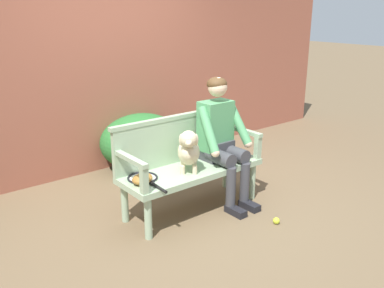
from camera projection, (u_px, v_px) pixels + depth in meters
ground_plane at (192, 209)px, 4.38m from camera, size 40.00×40.00×0.00m
brick_garden_fence at (105, 81)px, 5.34m from camera, size 8.00×0.30×2.21m
hedge_bush_far_right at (141, 141)px, 5.43m from camera, size 1.10×0.95×0.71m
garden_bench at (192, 173)px, 4.25m from camera, size 1.50×0.54×0.46m
bench_backrest at (178, 138)px, 4.33m from camera, size 1.54×0.06×0.50m
bench_armrest_left_end at (135, 167)px, 3.68m from camera, size 0.06×0.54×0.28m
bench_armrest_right_end at (249, 137)px, 4.52m from camera, size 0.06×0.54×0.28m
person_seated at (221, 136)px, 4.36m from camera, size 0.56×0.67×1.33m
dog_on_bench at (189, 150)px, 4.05m from camera, size 0.37×0.42×0.45m
tennis_racket at (144, 179)px, 3.93m from camera, size 0.30×0.57×0.03m
baseball_glove at (142, 179)px, 3.84m from camera, size 0.27×0.24×0.09m
tennis_ball at (276, 221)px, 4.07m from camera, size 0.07×0.07×0.07m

